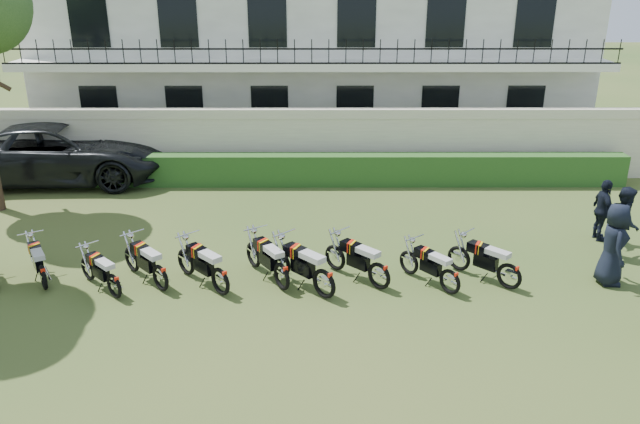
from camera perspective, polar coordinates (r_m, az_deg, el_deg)
The scene contains 17 objects.
ground at distance 13.49m, azimuth -1.04°, elevation -7.33°, with size 100.00×100.00×0.00m, color #324F1F.
perimeter_wall at distance 20.53m, azimuth -0.74°, elevation 6.33°, with size 30.00×0.35×2.30m.
hedge at distance 19.97m, azimuth 2.12°, elevation 3.88°, with size 18.00×0.60×1.00m, color #214F1C.
building at distance 25.95m, azimuth -0.64°, elevation 15.16°, with size 20.40×9.60×7.40m.
motorcycle_1 at distance 14.62m, azimuth -24.05°, elevation -5.00°, with size 0.99×1.53×0.95m.
motorcycle_2 at distance 13.73m, azimuth -18.35°, elevation -5.95°, with size 1.27×1.25×0.93m.
motorcycle_3 at distance 13.73m, azimuth -14.42°, elevation -5.31°, with size 1.33×1.42×1.01m.
motorcycle_4 at distance 13.29m, azimuth -9.13°, elevation -5.70°, with size 1.40×1.46×1.05m.
motorcycle_5 at distance 13.37m, azimuth -3.52°, elevation -5.32°, with size 1.12×1.66×1.04m.
motorcycle_6 at distance 12.99m, azimuth 0.38°, elevation -5.94°, with size 1.50×1.54×1.12m.
motorcycle_7 at distance 13.42m, azimuth 5.45°, elevation -5.26°, with size 1.41×1.41×1.04m.
motorcycle_8 at distance 13.48m, azimuth 11.84°, elevation -5.73°, with size 1.15×1.42×0.95m.
motorcycle_9 at distance 13.97m, azimuth 16.97°, elevation -5.11°, with size 1.37×1.38×1.01m.
suv at distance 21.92m, azimuth -22.52°, elevation 5.08°, with size 3.17×6.88×1.91m, color black.
officer_3 at distance 14.90m, azimuth 25.24°, elevation -2.67°, with size 0.90×0.59×1.85m, color black.
officer_4 at distance 16.37m, azimuth 25.99°, elevation -0.88°, with size 0.86×0.67×1.77m, color black.
officer_5 at distance 17.24m, azimuth 24.44°, elevation 0.14°, with size 0.94×0.39×1.60m, color black.
Camera 1 is at (0.21, -11.85, 6.44)m, focal length 35.00 mm.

